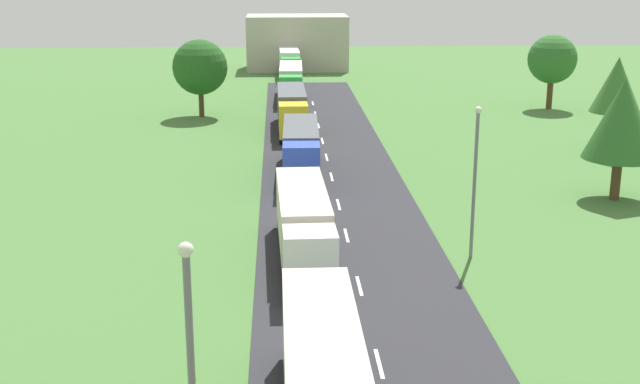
# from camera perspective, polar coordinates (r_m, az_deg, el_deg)

# --- Properties ---
(road) EXTENTS (10.00, 140.00, 0.06)m
(road) POSITION_cam_1_polar(r_m,az_deg,el_deg) (37.32, 3.11, -7.97)
(road) COLOR #2B2B30
(road) RESTS_ON ground
(lane_marking_centre) EXTENTS (0.16, 119.71, 0.01)m
(lane_marking_centre) POSITION_cam_1_polar(r_m,az_deg,el_deg) (34.65, 3.62, -9.87)
(lane_marking_centre) COLOR white
(lane_marking_centre) RESTS_ON road
(truck_lead) EXTENTS (2.53, 12.39, 3.63)m
(truck_lead) POSITION_cam_1_polar(r_m,az_deg,el_deg) (26.73, 0.28, -13.09)
(truck_lead) COLOR orange
(truck_lead) RESTS_ON road
(truck_second) EXTENTS (2.78, 12.05, 3.51)m
(truck_second) POSITION_cam_1_polar(r_m,az_deg,el_deg) (42.07, -1.14, -2.15)
(truck_second) COLOR white
(truck_second) RESTS_ON road
(truck_third) EXTENTS (2.76, 11.89, 3.47)m
(truck_third) POSITION_cam_1_polar(r_m,az_deg,el_deg) (58.84, -1.34, 3.07)
(truck_third) COLOR blue
(truck_third) RESTS_ON road
(truck_fourth) EXTENTS (2.57, 12.25, 3.63)m
(truck_fourth) POSITION_cam_1_polar(r_m,az_deg,el_deg) (74.65, -1.97, 5.84)
(truck_fourth) COLOR yellow
(truck_fourth) RESTS_ON road
(truck_fifth) EXTENTS (2.73, 12.62, 3.66)m
(truck_fifth) POSITION_cam_1_polar(r_m,az_deg,el_deg) (91.80, -2.03, 7.74)
(truck_fifth) COLOR green
(truck_fifth) RESTS_ON road
(truck_sixth) EXTENTS (2.71, 13.07, 3.57)m
(truck_sixth) POSITION_cam_1_polar(r_m,az_deg,el_deg) (110.42, -2.15, 9.08)
(truck_sixth) COLOR green
(truck_sixth) RESTS_ON road
(lamppost_second) EXTENTS (0.36, 0.36, 8.02)m
(lamppost_second) POSITION_cam_1_polar(r_m,az_deg,el_deg) (42.68, 10.72, 1.18)
(lamppost_second) COLOR slate
(lamppost_second) RESTS_ON ground
(tree_oak) EXTENTS (5.41, 5.41, 7.63)m
(tree_oak) POSITION_cam_1_polar(r_m,az_deg,el_deg) (82.29, -8.34, 8.57)
(tree_oak) COLOR #513823
(tree_oak) RESTS_ON ground
(tree_birch) EXTENTS (4.70, 4.70, 7.91)m
(tree_birch) POSITION_cam_1_polar(r_m,az_deg,el_deg) (55.78, 20.25, 4.75)
(tree_birch) COLOR #513823
(tree_birch) RESTS_ON ground
(tree_maple) EXTENTS (3.96, 3.96, 7.80)m
(tree_maple) POSITION_cam_1_polar(r_m,az_deg,el_deg) (69.05, 19.93, 7.00)
(tree_maple) COLOR #513823
(tree_maple) RESTS_ON ground
(tree_pine) EXTENTS (5.03, 5.03, 7.70)m
(tree_pine) POSITION_cam_1_polar(r_m,az_deg,el_deg) (89.18, 15.84, 8.85)
(tree_pine) COLOR #513823
(tree_pine) RESTS_ON ground
(distant_building) EXTENTS (14.15, 8.57, 7.54)m
(distant_building) POSITION_cam_1_polar(r_m,az_deg,el_deg) (118.49, -1.61, 10.35)
(distant_building) COLOR #B2A899
(distant_building) RESTS_ON ground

